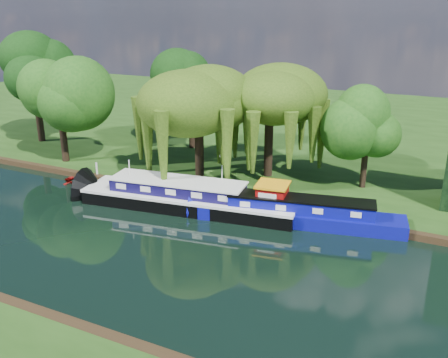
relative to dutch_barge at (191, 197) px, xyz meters
The scene contains 14 objects.
ground 6.46m from the dutch_barge, 90.65° to the right, with size 120.00×120.00×0.00m, color black.
far_bank 27.59m from the dutch_barge, 90.15° to the left, with size 120.00×52.00×0.45m, color #1B3C10.
dutch_barge is the anchor object (origin of this frame).
narrowboat 7.81m from the dutch_barge, ahead, with size 13.63×4.96×1.96m.
red_dinghy 10.73m from the dutch_barge, behind, with size 1.91×2.68×0.56m, color maroon.
willow_left 7.75m from the dutch_barge, 111.78° to the left, with size 7.06×7.06×8.46m.
willow_right 10.05m from the dutch_barge, 71.02° to the left, with size 6.65×6.65×8.10m.
tree_far_left 16.51m from the dutch_barge, 166.10° to the left, with size 5.50×5.50×8.86m.
tree_far_back 24.52m from the dutch_barge, 160.21° to the left, with size 5.84×5.84×9.82m.
tree_far_mid 15.46m from the dutch_barge, 119.26° to the left, with size 5.26×5.26×8.61m.
tree_far_right 14.03m from the dutch_barge, 39.85° to the left, with size 4.09×4.09×6.70m.
lamppost 4.41m from the dutch_barge, 84.03° to the left, with size 0.36×0.36×2.56m.
mooring_posts 2.07m from the dutch_barge, 106.05° to the left, with size 19.16×0.16×1.00m.
reeds_near 15.56m from the dutch_barge, 64.06° to the right, with size 33.70×1.50×1.10m.
Camera 1 is at (16.66, -22.05, 13.69)m, focal length 40.00 mm.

